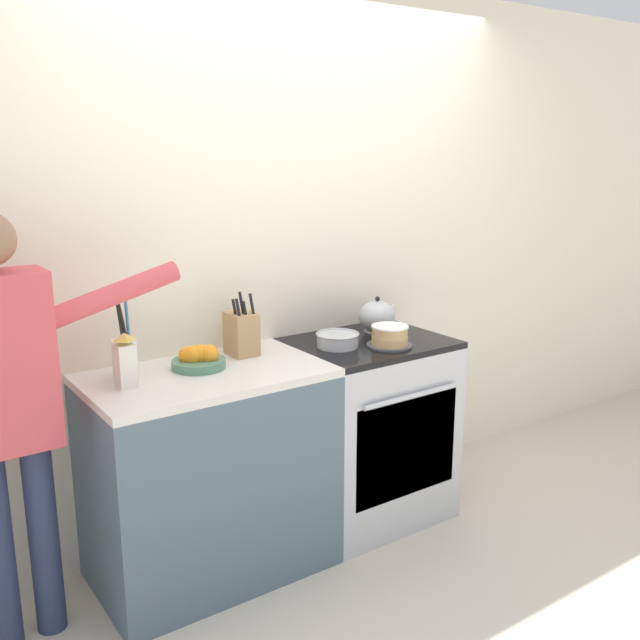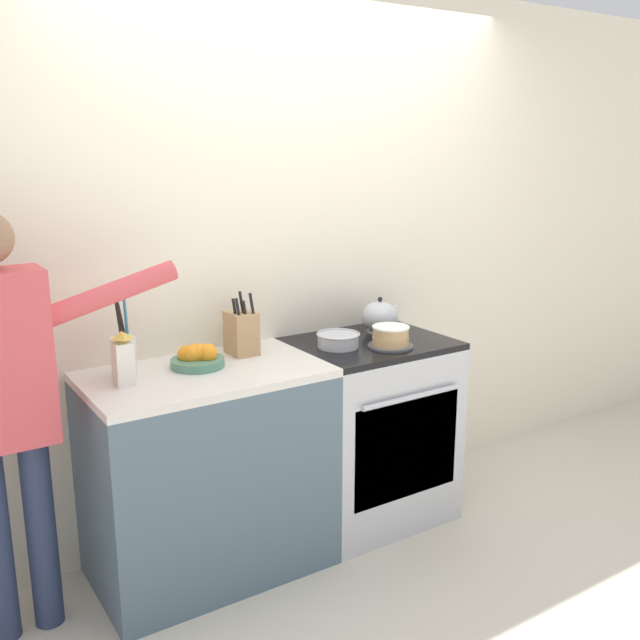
{
  "view_description": "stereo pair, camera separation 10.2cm",
  "coord_description": "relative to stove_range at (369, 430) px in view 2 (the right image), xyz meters",
  "views": [
    {
      "loc": [
        -1.84,
        -2.28,
        1.82
      ],
      "look_at": [
        -0.06,
        0.27,
        1.06
      ],
      "focal_mm": 40.0,
      "sensor_mm": 36.0,
      "label": 1
    },
    {
      "loc": [
        -1.75,
        -2.34,
        1.82
      ],
      "look_at": [
        -0.06,
        0.27,
        1.06
      ],
      "focal_mm": 40.0,
      "sensor_mm": 36.0,
      "label": 2
    }
  ],
  "objects": [
    {
      "name": "layer_cake",
      "position": [
        0.01,
        -0.13,
        0.5
      ],
      "size": [
        0.21,
        0.21,
        0.1
      ],
      "color": "#4C4C51",
      "rests_on": "stove_range"
    },
    {
      "name": "counter_cabinet",
      "position": [
        -0.86,
        0.0,
        -0.0
      ],
      "size": [
        1.0,
        0.59,
        0.91
      ],
      "color": "#4C6070",
      "rests_on": "ground_plane"
    },
    {
      "name": "utensil_crock",
      "position": [
        -1.16,
        0.12,
        0.54
      ],
      "size": [
        0.1,
        0.1,
        0.35
      ],
      "color": "silver",
      "rests_on": "counter_cabinet"
    },
    {
      "name": "ground_plane",
      "position": [
        -0.25,
        -0.29,
        -0.46
      ],
      "size": [
        16.0,
        16.0,
        0.0
      ],
      "primitive_type": "plane",
      "color": "beige"
    },
    {
      "name": "milk_carton",
      "position": [
        -1.2,
        0.0,
        0.56
      ],
      "size": [
        0.07,
        0.07,
        0.22
      ],
      "color": "white",
      "rests_on": "counter_cabinet"
    },
    {
      "name": "person_baker",
      "position": [
        -1.63,
        0.0,
        0.5
      ],
      "size": [
        0.92,
        0.2,
        1.61
      ],
      "rotation": [
        0.0,
        0.0,
        -0.07
      ],
      "color": "#283351",
      "rests_on": "ground_plane"
    },
    {
      "name": "knife_block",
      "position": [
        -0.62,
        0.14,
        0.56
      ],
      "size": [
        0.11,
        0.14,
        0.29
      ],
      "color": "tan",
      "rests_on": "counter_cabinet"
    },
    {
      "name": "stove_range",
      "position": [
        0.0,
        0.0,
        0.0
      ],
      "size": [
        0.73,
        0.62,
        0.91
      ],
      "color": "#B7BABF",
      "rests_on": "ground_plane"
    },
    {
      "name": "mixing_bowl",
      "position": [
        -0.19,
        -0.0,
        0.49
      ],
      "size": [
        0.2,
        0.2,
        0.07
      ],
      "color": "#B7BABF",
      "rests_on": "stove_range"
    },
    {
      "name": "tea_kettle",
      "position": [
        0.14,
        0.12,
        0.53
      ],
      "size": [
        0.22,
        0.18,
        0.18
      ],
      "color": "#B7BABF",
      "rests_on": "stove_range"
    },
    {
      "name": "fruit_bowl",
      "position": [
        -0.87,
        0.07,
        0.5
      ],
      "size": [
        0.23,
        0.23,
        0.1
      ],
      "color": "#4C7F66",
      "rests_on": "counter_cabinet"
    },
    {
      "name": "wall_back",
      "position": [
        -0.25,
        0.32,
        0.84
      ],
      "size": [
        8.0,
        0.04,
        2.6
      ],
      "color": "silver",
      "rests_on": "ground_plane"
    }
  ]
}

